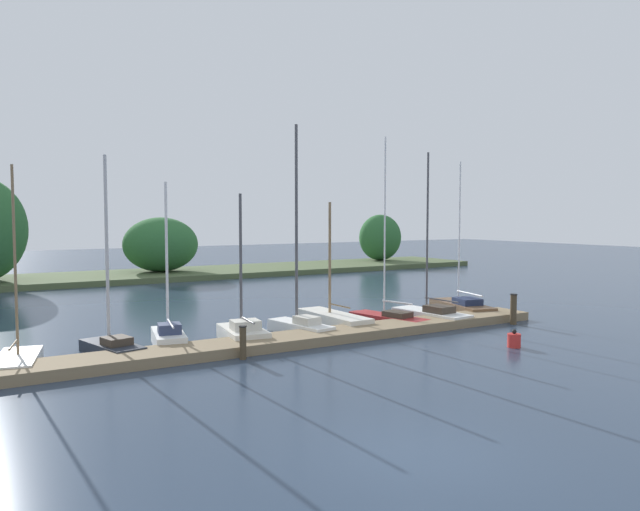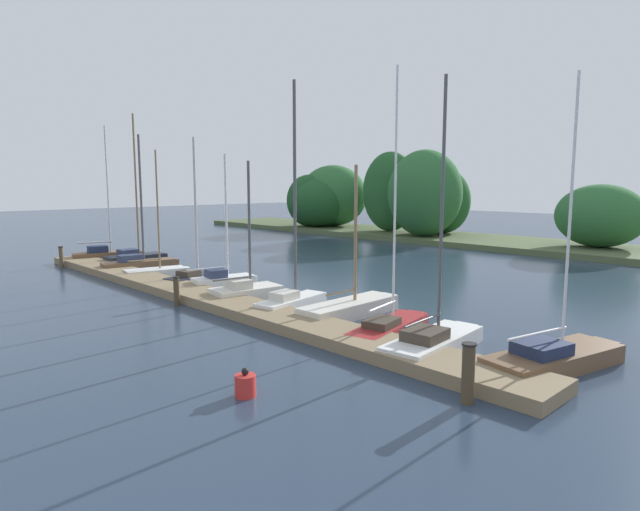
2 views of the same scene
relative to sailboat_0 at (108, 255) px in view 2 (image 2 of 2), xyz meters
The scene contains 18 objects.
dock_pier 13.03m from the sailboat_0, ahead, with size 28.44×1.80×0.35m.
far_shore 24.73m from the sailboat_0, 78.00° to the left, with size 66.75×8.52×7.29m.
sailboat_0 is the anchor object (origin of this frame).
sailboat_1 2.28m from the sailboat_0, 19.91° to the left, with size 1.22×3.46×8.42m.
sailboat_2 4.56m from the sailboat_0, ahead, with size 1.51×4.00×7.07m.
sailboat_3 6.88m from the sailboat_0, ahead, with size 1.75×3.21×6.18m.
sailboat_4 9.70m from the sailboat_0, ahead, with size 1.70×3.13×6.65m.
sailboat_5 11.74m from the sailboat_0, ahead, with size 1.52×3.18×5.83m.
sailboat_6 14.30m from the sailboat_0, ahead, with size 1.67×3.03×5.45m.
sailboat_7 16.80m from the sailboat_0, ahead, with size 1.46×3.43×8.17m.
sailboat_8 18.92m from the sailboat_0, ahead, with size 1.32×4.40×5.22m.
sailboat_9 21.24m from the sailboat_0, ahead, with size 1.80×4.08×8.01m.
sailboat_10 23.20m from the sailboat_0, ahead, with size 1.62×4.07×7.41m.
sailboat_11 26.09m from the sailboat_0, ahead, with size 2.17×4.42×7.23m.
mooring_piling_0 2.87m from the sailboat_0, 77.98° to the right, with size 0.26×0.26×1.16m.
mooring_piling_1 13.52m from the sailboat_0, 12.02° to the right, with size 0.25×0.25×1.10m.
mooring_piling_2 25.88m from the sailboat_0, ahead, with size 0.31×0.31×1.31m.
channel_buoy_0 22.99m from the sailboat_0, 15.42° to the right, with size 0.46×0.46×0.64m.
Camera 2 is at (18.42, -0.89, 4.61)m, focal length 30.12 mm.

